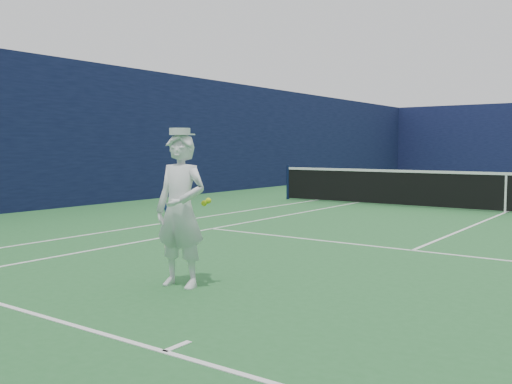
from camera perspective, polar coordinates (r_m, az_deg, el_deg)
ground at (r=15.46m, az=23.64°, el=-1.92°), size 80.00×80.00×0.00m
court_markings at (r=15.46m, az=23.64°, el=-1.90°), size 11.03×23.83×0.01m
windscreen_fence at (r=15.38m, az=23.88°, el=5.51°), size 20.12×36.12×4.00m
tennis_net at (r=15.41m, az=23.71°, el=0.14°), size 12.88×0.09×1.07m
tennis_player at (r=6.66m, az=-7.55°, el=-1.80°), size 0.81×0.51×1.84m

